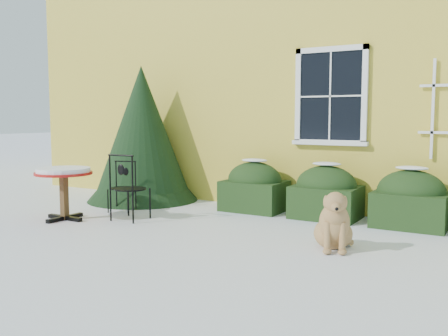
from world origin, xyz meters
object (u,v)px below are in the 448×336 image
Objects in this scene: patio_chair_far at (123,186)px; dog at (334,225)px; evergreen_shrub at (142,147)px; bistro_table at (64,177)px; patio_chair_near at (128,187)px.

dog is (3.99, -0.62, -0.13)m from patio_chair_far.
evergreen_shrub reaches higher than patio_chair_far.
evergreen_shrub is 4.81m from dog.
patio_chair_far reaches higher than bistro_table.
evergreen_shrub is at bearing 94.33° from bistro_table.
evergreen_shrub is 2.93× the size of bistro_table.
bistro_table is 0.85× the size of patio_chair_near.
dog is (4.44, -1.70, -0.75)m from evergreen_shrub.
bistro_table is at bearing -124.63° from patio_chair_far.
dog is (3.37, -0.07, -0.22)m from patio_chair_near.
dog is at bearing 175.80° from patio_chair_near.
patio_chair_near is 1.22× the size of patio_chair_far.
bistro_table is at bearing 25.68° from patio_chair_near.
evergreen_shrub is 3.10× the size of dog.
patio_chair_near is 0.83m from patio_chair_far.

